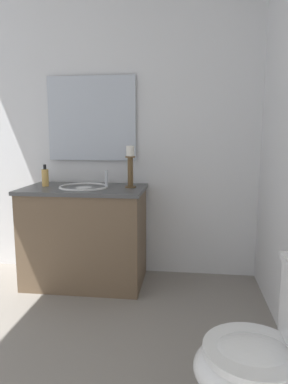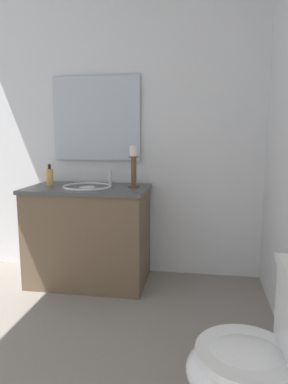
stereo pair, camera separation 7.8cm
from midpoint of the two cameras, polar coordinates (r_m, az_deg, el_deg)
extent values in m
cube|color=white|center=(3.14, -6.43, 9.15)|extent=(0.04, 2.62, 2.45)
cube|color=brown|center=(2.99, -10.23, -7.22)|extent=(0.55, 0.95, 0.78)
cube|color=#4C4C4C|center=(2.90, -10.46, 0.45)|extent=(0.58, 0.98, 0.03)
sphere|color=black|center=(3.24, -18.00, -5.51)|extent=(0.02, 0.02, 0.02)
sphere|color=black|center=(3.07, -19.57, -6.42)|extent=(0.02, 0.02, 0.02)
ellipsoid|color=white|center=(2.91, -10.44, -0.23)|extent=(0.38, 0.30, 0.11)
torus|color=white|center=(2.90, -10.47, 0.82)|extent=(0.40, 0.40, 0.02)
cylinder|color=silver|center=(2.84, -6.85, 2.07)|extent=(0.02, 0.02, 0.14)
cube|color=silver|center=(3.14, -9.20, 11.63)|extent=(0.02, 0.77, 0.71)
cylinder|color=brown|center=(2.85, -2.99, 0.86)|extent=(0.09, 0.09, 0.01)
cylinder|color=brown|center=(2.83, -3.01, 3.14)|extent=(0.04, 0.04, 0.24)
cylinder|color=brown|center=(2.82, -3.03, 5.69)|extent=(0.08, 0.08, 0.01)
cylinder|color=white|center=(2.82, -3.04, 6.63)|extent=(0.06, 0.06, 0.08)
cylinder|color=#E5B259|center=(3.03, -16.39, 2.21)|extent=(0.06, 0.06, 0.14)
cylinder|color=black|center=(3.02, -16.47, 3.91)|extent=(0.02, 0.02, 0.04)
ellipsoid|color=white|center=(1.60, 15.50, -26.02)|extent=(0.38, 0.46, 0.24)
cylinder|color=white|center=(1.55, 15.64, -23.61)|extent=(0.39, 0.39, 0.03)
camera|label=1|loc=(0.04, -91.06, -0.18)|focal=33.01mm
camera|label=2|loc=(0.04, 88.94, 0.18)|focal=33.01mm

